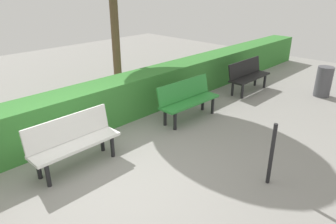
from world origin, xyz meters
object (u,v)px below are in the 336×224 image
bench_green (188,98)px  bench_black (248,74)px  bench_white (73,140)px  trash_bin (324,82)px

bench_green → bench_black: bearing=-177.5°
bench_white → trash_bin: size_ratio=1.87×
bench_black → trash_bin: (-1.04, 1.68, -0.08)m
bench_black → bench_green: same height
bench_green → bench_white: bearing=0.3°
bench_green → trash_bin: (-3.63, 1.65, -0.08)m
bench_white → trash_bin: 6.64m
trash_bin → bench_black: bearing=-58.2°
bench_black → bench_green: size_ratio=0.97×
bench_white → trash_bin: bench_white is taller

